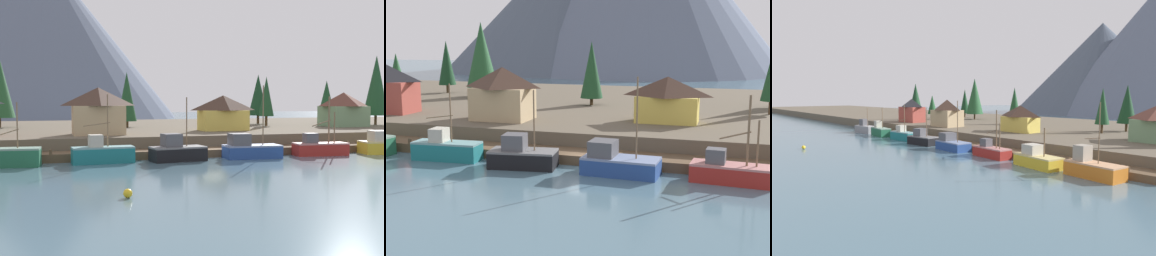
# 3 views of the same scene
# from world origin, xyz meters

# --- Properties ---
(ground_plane) EXTENTS (400.00, 400.00, 1.00)m
(ground_plane) POSITION_xyz_m (0.00, 20.00, -0.50)
(ground_plane) COLOR #476675
(dock) EXTENTS (80.00, 4.00, 1.60)m
(dock) POSITION_xyz_m (0.00, 1.99, 0.50)
(dock) COLOR brown
(dock) RESTS_ON ground_plane
(shoreline_bank) EXTENTS (400.00, 56.00, 2.50)m
(shoreline_bank) POSITION_xyz_m (0.00, 32.00, 1.25)
(shoreline_bank) COLOR brown
(shoreline_bank) RESTS_ON ground_plane
(mountain_central_peak) EXTENTS (108.96, 108.96, 68.18)m
(mountain_central_peak) POSITION_xyz_m (-20.55, 154.98, 34.09)
(mountain_central_peak) COLOR slate
(mountain_central_peak) RESTS_ON ground_plane
(fishing_boat_green) EXTENTS (7.33, 3.31, 7.11)m
(fishing_boat_green) POSITION_xyz_m (-24.85, -1.77, 1.23)
(fishing_boat_green) COLOR #1E5B3D
(fishing_boat_green) RESTS_ON ground_plane
(fishing_boat_teal) EXTENTS (7.25, 2.90, 8.01)m
(fishing_boat_teal) POSITION_xyz_m (-14.24, -1.58, 1.16)
(fishing_boat_teal) COLOR #196B70
(fishing_boat_teal) RESTS_ON ground_plane
(fishing_boat_black) EXTENTS (6.89, 3.89, 7.69)m
(fishing_boat_black) POSITION_xyz_m (-5.39, -2.13, 1.16)
(fishing_boat_black) COLOR black
(fishing_boat_black) RESTS_ON ground_plane
(fishing_boat_blue) EXTENTS (7.24, 3.51, 9.19)m
(fishing_boat_blue) POSITION_xyz_m (4.21, -1.90, 1.15)
(fishing_boat_blue) COLOR navy
(fishing_boat_blue) RESTS_ON ground_plane
(fishing_boat_red) EXTENTS (7.28, 3.07, 7.84)m
(fishing_boat_red) POSITION_xyz_m (14.33, -1.65, 1.02)
(fishing_boat_red) COLOR maroon
(fishing_boat_red) RESTS_ON ground_plane
(house_yellow) EXTENTS (7.76, 4.32, 5.56)m
(house_yellow) POSITION_xyz_m (6.61, 14.36, 5.35)
(house_yellow) COLOR gold
(house_yellow) RESTS_ON shoreline_bank
(house_green) EXTENTS (7.39, 6.58, 6.20)m
(house_green) POSITION_xyz_m (31.93, 19.46, 5.67)
(house_green) COLOR #6B8E66
(house_green) RESTS_ON shoreline_bank
(house_tan) EXTENTS (7.36, 5.33, 6.59)m
(house_tan) POSITION_xyz_m (-13.40, 10.37, 5.87)
(house_tan) COLOR tan
(house_tan) RESTS_ON shoreline_bank
(conifer_near_left) EXTENTS (3.48, 3.48, 8.90)m
(conifer_near_left) POSITION_xyz_m (36.49, 32.51, 7.62)
(conifer_near_left) COLOR #4C3823
(conifer_near_left) RESTS_ON shoreline_bank
(conifer_mid_left) EXTENTS (2.83, 2.83, 9.17)m
(conifer_mid_left) POSITION_xyz_m (19.08, 24.96, 7.96)
(conifer_mid_left) COLOR #4C3823
(conifer_mid_left) RESTS_ON shoreline_bank
(conifer_back_right) EXTENTS (3.88, 3.88, 9.92)m
(conifer_back_right) POSITION_xyz_m (20.67, 32.18, 8.31)
(conifer_back_right) COLOR #4C3823
(conifer_back_right) RESTS_ON shoreline_bank
(conifer_far_left) EXTENTS (4.72, 4.72, 13.46)m
(conifer_far_left) POSITION_xyz_m (41.19, 22.51, 10.14)
(conifer_far_left) COLOR #4C3823
(conifer_far_left) RESTS_ON shoreline_bank
(conifer_far_right) EXTENTS (3.45, 3.45, 9.73)m
(conifer_far_right) POSITION_xyz_m (-6.62, 27.36, 7.90)
(conifer_far_right) COLOR #4C3823
(conifer_far_right) RESTS_ON shoreline_bank
(channel_buoy) EXTENTS (0.70, 0.70, 0.70)m
(channel_buoy) POSITION_xyz_m (-14.74, -22.78, 0.35)
(channel_buoy) COLOR gold
(channel_buoy) RESTS_ON ground_plane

